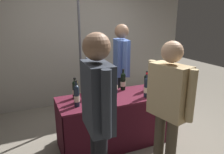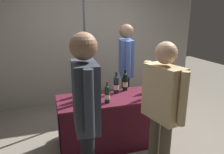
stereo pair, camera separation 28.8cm
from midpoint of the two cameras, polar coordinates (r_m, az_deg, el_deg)
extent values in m
plane|color=gray|center=(3.33, -2.60, -17.69)|extent=(12.00, 12.00, 0.00)
cube|color=#9E998E|center=(4.56, -11.33, 12.06)|extent=(5.13, 0.12, 3.12)
cube|color=#4C1423|center=(2.99, -2.78, -5.82)|extent=(1.56, 0.66, 0.02)
cube|color=#3E101D|center=(2.88, -0.34, -14.96)|extent=(1.56, 0.01, 0.72)
cube|color=#3E101D|center=(3.41, -4.63, -9.81)|extent=(1.56, 0.01, 0.72)
cube|color=#3E101D|center=(3.00, -17.08, -14.43)|extent=(0.01, 0.66, 0.72)
cube|color=#3E101D|center=(3.46, 9.53, -9.64)|extent=(0.01, 0.66, 0.72)
cylinder|color=black|center=(2.81, -12.62, -5.11)|extent=(0.07, 0.07, 0.20)
sphere|color=black|center=(2.78, -12.75, -3.14)|extent=(0.07, 0.07, 0.07)
cylinder|color=black|center=(2.76, -12.80, -2.38)|extent=(0.03, 0.03, 0.08)
cylinder|color=#B7932D|center=(2.75, -12.86, -1.44)|extent=(0.03, 0.03, 0.02)
cylinder|color=beige|center=(2.82, -12.60, -5.42)|extent=(0.07, 0.07, 0.07)
cylinder|color=#192333|center=(3.10, -1.80, -2.48)|extent=(0.08, 0.08, 0.23)
sphere|color=#192333|center=(3.07, -1.82, -0.47)|extent=(0.08, 0.08, 0.08)
cylinder|color=#192333|center=(3.06, -1.83, 0.25)|extent=(0.03, 0.03, 0.08)
cylinder|color=black|center=(3.05, -1.84, 1.15)|extent=(0.04, 0.04, 0.02)
cylinder|color=beige|center=(3.11, -1.80, -2.79)|extent=(0.08, 0.08, 0.07)
cylinder|color=#192333|center=(2.96, 6.72, -3.21)|extent=(0.07, 0.07, 0.26)
sphere|color=#192333|center=(2.92, 6.80, -0.84)|extent=(0.07, 0.07, 0.07)
cylinder|color=#192333|center=(2.91, 6.83, -0.05)|extent=(0.03, 0.03, 0.08)
cylinder|color=maroon|center=(2.89, 6.86, 0.92)|extent=(0.03, 0.03, 0.02)
cylinder|color=beige|center=(2.97, 6.71, -3.59)|extent=(0.07, 0.07, 0.08)
cylinder|color=#192333|center=(2.70, -12.81, -5.51)|extent=(0.07, 0.07, 0.25)
sphere|color=#192333|center=(2.65, -12.98, -2.97)|extent=(0.07, 0.07, 0.07)
cylinder|color=#192333|center=(2.64, -13.03, -2.15)|extent=(0.03, 0.03, 0.08)
cylinder|color=black|center=(2.63, -13.10, -1.12)|extent=(0.03, 0.03, 0.02)
cylinder|color=beige|center=(2.70, -12.78, -5.91)|extent=(0.07, 0.07, 0.08)
cylinder|color=black|center=(2.89, -10.03, -4.09)|extent=(0.08, 0.08, 0.23)
sphere|color=black|center=(2.86, -10.14, -1.93)|extent=(0.08, 0.08, 0.08)
cylinder|color=black|center=(2.85, -10.18, -1.25)|extent=(0.03, 0.03, 0.07)
cylinder|color=maroon|center=(2.83, -10.22, -0.39)|extent=(0.04, 0.04, 0.02)
cylinder|color=beige|center=(2.90, -10.01, -4.43)|extent=(0.08, 0.08, 0.07)
cylinder|color=black|center=(2.98, -12.90, -3.77)|extent=(0.07, 0.07, 0.22)
sphere|color=black|center=(2.95, -13.03, -1.78)|extent=(0.07, 0.07, 0.07)
cylinder|color=black|center=(2.94, -13.07, -1.16)|extent=(0.03, 0.03, 0.07)
cylinder|color=black|center=(2.92, -13.13, -0.37)|extent=(0.04, 0.04, 0.02)
cylinder|color=beige|center=(2.99, -12.88, -4.09)|extent=(0.08, 0.08, 0.07)
cylinder|color=black|center=(2.75, -3.91, -5.23)|extent=(0.07, 0.07, 0.21)
sphere|color=black|center=(2.71, -3.95, -3.20)|extent=(0.07, 0.07, 0.07)
cylinder|color=black|center=(2.70, -3.96, -2.46)|extent=(0.03, 0.03, 0.07)
cylinder|color=maroon|center=(2.68, -3.98, -1.54)|extent=(0.03, 0.03, 0.02)
cylinder|color=beige|center=(2.75, -3.90, -5.55)|extent=(0.07, 0.07, 0.07)
cylinder|color=black|center=(3.07, 9.04, -2.62)|extent=(0.07, 0.07, 0.26)
sphere|color=black|center=(3.03, 9.15, -0.33)|extent=(0.06, 0.06, 0.06)
cylinder|color=black|center=(3.02, 9.17, 0.27)|extent=(0.02, 0.02, 0.07)
cylinder|color=black|center=(3.01, 9.21, 1.03)|extent=(0.03, 0.03, 0.02)
cylinder|color=beige|center=(3.07, 9.02, -2.98)|extent=(0.07, 0.07, 0.08)
cylinder|color=black|center=(3.23, 0.53, -1.59)|extent=(0.08, 0.08, 0.24)
sphere|color=black|center=(3.20, 0.54, 0.45)|extent=(0.08, 0.08, 0.08)
cylinder|color=black|center=(3.19, 0.54, 1.13)|extent=(0.03, 0.03, 0.08)
cylinder|color=black|center=(3.18, 0.54, 1.98)|extent=(0.04, 0.04, 0.02)
cylinder|color=beige|center=(3.24, 0.53, -1.91)|extent=(0.08, 0.08, 0.08)
cylinder|color=black|center=(3.22, 6.99, -1.94)|extent=(0.08, 0.08, 0.23)
sphere|color=black|center=(3.18, 7.06, -0.01)|extent=(0.08, 0.08, 0.08)
cylinder|color=black|center=(3.17, 7.08, 0.62)|extent=(0.03, 0.03, 0.07)
cylinder|color=black|center=(3.16, 7.11, 1.41)|extent=(0.03, 0.03, 0.02)
cylinder|color=beige|center=(3.22, 6.98, -2.24)|extent=(0.08, 0.08, 0.07)
cylinder|color=silver|center=(3.10, -8.65, -4.89)|extent=(0.06, 0.06, 0.00)
cylinder|color=silver|center=(3.09, -8.68, -4.30)|extent=(0.01, 0.01, 0.06)
cone|color=silver|center=(3.06, -8.73, -3.10)|extent=(0.07, 0.07, 0.07)
cylinder|color=#590C19|center=(3.07, -8.71, -3.46)|extent=(0.04, 0.04, 0.02)
cylinder|color=silver|center=(2.71, -6.26, -7.93)|extent=(0.06, 0.06, 0.00)
cylinder|color=silver|center=(2.69, -6.28, -7.23)|extent=(0.01, 0.01, 0.07)
cone|color=silver|center=(2.67, -6.33, -5.84)|extent=(0.07, 0.07, 0.07)
cylinder|color=#590C19|center=(2.67, -6.32, -6.24)|extent=(0.04, 0.04, 0.02)
cylinder|color=black|center=(3.90, 0.06, -5.20)|extent=(0.12, 0.12, 0.87)
cylinder|color=black|center=(3.75, 0.51, -6.10)|extent=(0.12, 0.12, 0.87)
cube|color=#4C6BB7|center=(3.61, 0.30, 5.44)|extent=(0.30, 0.46, 0.62)
sphere|color=#8C664C|center=(3.56, 0.31, 12.55)|extent=(0.24, 0.24, 0.24)
cylinder|color=#4C6BB7|center=(3.86, -0.41, 6.49)|extent=(0.08, 0.08, 0.57)
cylinder|color=#4C6BB7|center=(3.36, 1.10, 5.07)|extent=(0.08, 0.08, 0.57)
cube|color=#2D333D|center=(1.84, -8.51, -5.53)|extent=(0.23, 0.41, 0.61)
sphere|color=#8C664C|center=(1.73, -9.12, 8.29)|extent=(0.24, 0.24, 0.24)
cylinder|color=#2D333D|center=(1.61, -6.72, -7.75)|extent=(0.08, 0.08, 0.57)
cylinder|color=#2D333D|center=(2.06, -9.96, -2.52)|extent=(0.08, 0.08, 0.57)
cylinder|color=#4C4233|center=(2.50, 12.54, -19.57)|extent=(0.12, 0.12, 0.81)
cylinder|color=#4C4233|center=(2.59, 9.61, -17.98)|extent=(0.12, 0.12, 0.81)
cube|color=tan|center=(2.23, 11.98, -3.87)|extent=(0.30, 0.47, 0.58)
sphere|color=tan|center=(2.13, 12.63, 6.76)|extent=(0.22, 0.22, 0.22)
cylinder|color=tan|center=(2.07, 17.42, -5.17)|extent=(0.08, 0.08, 0.53)
cylinder|color=tan|center=(2.39, 7.36, -1.69)|extent=(0.08, 0.08, 0.53)
cylinder|color=#47474C|center=(3.68, -10.95, 4.91)|extent=(0.04, 0.04, 2.32)
camera|label=1|loc=(0.14, -92.86, -0.82)|focal=33.04mm
camera|label=2|loc=(0.14, 87.14, 0.82)|focal=33.04mm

